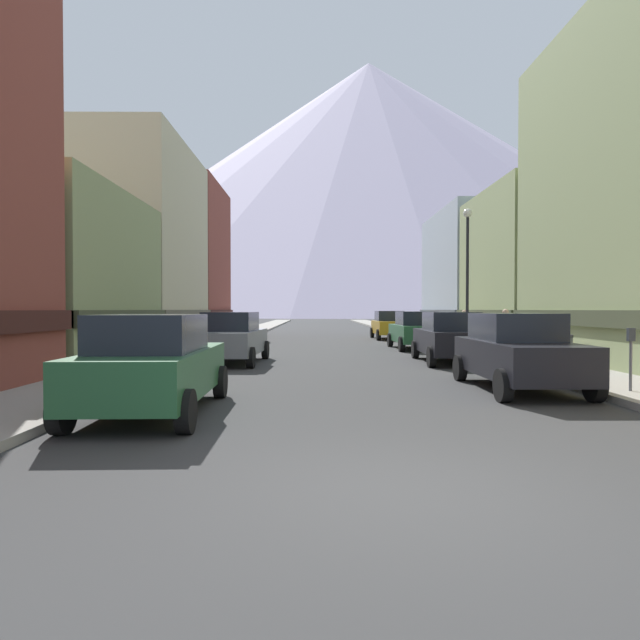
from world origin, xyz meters
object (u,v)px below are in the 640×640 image
Objects in this scene: potted_plant_1 at (527,343)px; pedestrian_2 at (465,330)px; pedestrian_1 at (464,329)px; trash_bin_right at (562,351)px; parking_meter_near at (631,350)px; streetlamp_right at (467,258)px; potted_plant_2 at (146,341)px; car_right_2 at (415,330)px; car_right_3 at (390,325)px; car_right_1 at (449,337)px; car_left_1 at (232,337)px; car_left_0 at (154,364)px; potted_plant_0 at (507,340)px; car_right_0 at (518,351)px; pedestrian_0 at (506,334)px.

pedestrian_2 reaches higher than potted_plant_1.
trash_bin_right is at bearing -89.43° from pedestrian_1.
streetlamp_right is (-0.40, 10.82, 2.97)m from parking_meter_near.
parking_meter_near is at bearing -32.26° from potted_plant_2.
potted_plant_2 is at bearing -151.11° from car_right_2.
car_right_1 is at bearing -90.00° from car_right_3.
car_right_3 is (7.60, 15.35, 0.00)m from car_left_1.
car_left_0 reaches higher than trash_bin_right.
potted_plant_0 is 2.13m from potted_plant_1.
trash_bin_right is at bearing -16.43° from car_left_1.
pedestrian_1 is 0.29× the size of streetlamp_right.
car_right_0 is 10.20m from potted_plant_0.
car_left_0 is at bearing -129.55° from car_right_1.
car_right_0 is 2.77× the size of pedestrian_2.
car_left_1 is at bearing -10.81° from potted_plant_2.
potted_plant_0 is at bearing 84.22° from trash_bin_right.
pedestrian_0 reaches higher than pedestrian_2.
car_right_3 is 5.34× the size of potted_plant_1.
car_right_0 is 13.53m from pedestrian_1.
trash_bin_right is at bearing 82.31° from parking_meter_near.
car_right_0 and car_right_3 have the same top height.
trash_bin_right is (2.55, -9.56, -0.26)m from car_right_2.
car_right_3 is at bearing 99.99° from pedestrian_0.
car_left_0 is at bearing -149.04° from trash_bin_right.
pedestrian_2 reaches higher than trash_bin_right.
car_left_1 is 12.11m from parking_meter_near.
parking_meter_near is 1.28× the size of potted_plant_2.
pedestrian_1 is at bearing 90.00° from pedestrian_0.
car_right_1 is at bearing -90.02° from car_right_2.
potted_plant_1 is 0.84m from pedestrian_0.
potted_plant_0 is at bearing -78.05° from pedestrian_2.
car_left_1 is at bearing -179.12° from car_right_1.
pedestrian_2 is (2.45, 0.40, -0.02)m from car_right_2.
trash_bin_right is 1.18× the size of potted_plant_1.
parking_meter_near is at bearing -91.98° from pedestrian_1.
car_right_1 is at bearing 104.49° from parking_meter_near.
car_left_1 is at bearing -159.72° from streetlamp_right.
streetlamp_right is at bearing -82.62° from car_right_3.
potted_plant_2 reaches higher than potted_plant_1.
car_left_1 is 12.29m from pedestrian_1.
car_right_3 is at bearing 102.83° from potted_plant_1.
car_right_3 reaches higher than potted_plant_0.
potted_plant_1 is 0.80× the size of potted_plant_2.
potted_plant_1 is 0.49× the size of pedestrian_1.
car_left_0 is 4.28× the size of potted_plant_2.
trash_bin_right is 4.45m from pedestrian_0.
potted_plant_1 is at bearing -58.75° from car_right_2.
pedestrian_0 is (-0.75, -1.99, 0.34)m from potted_plant_0.
car_left_0 is at bearing -89.97° from car_left_1.
pedestrian_0 is at bearing -90.00° from pedestrian_2.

